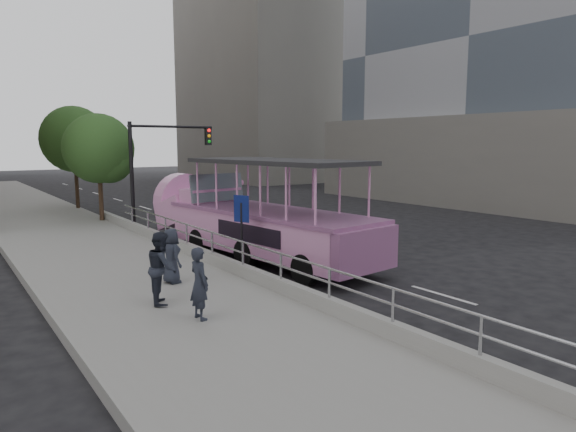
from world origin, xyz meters
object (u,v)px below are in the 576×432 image
car (301,229)px  traffic_signal (156,159)px  street_tree_near (101,151)px  pedestrian_mid (162,268)px  street_tree_far (76,142)px  parking_sign (242,225)px  duck_boat (250,221)px  pedestrian_near (199,283)px  pedestrian_far (171,256)px

car → traffic_signal: 7.96m
street_tree_near → pedestrian_mid: bearing=-100.3°
car → street_tree_far: (-5.08, 15.90, 3.61)m
traffic_signal → parking_sign: bearing=-95.2°
duck_boat → parking_sign: (-1.73, -2.37, 0.29)m
pedestrian_mid → street_tree_far: (2.93, 21.03, 3.11)m
street_tree_far → pedestrian_near: bearing=-96.8°
pedestrian_mid → traffic_signal: 12.59m
car → street_tree_near: size_ratio=0.71×
traffic_signal → street_tree_near: (-1.60, 3.43, 0.32)m
parking_sign → street_tree_near: 13.13m
pedestrian_near → street_tree_near: (2.48, 16.62, 2.70)m
pedestrian_near → pedestrian_mid: size_ratio=0.92×
pedestrian_far → traffic_signal: traffic_signal is taller
pedestrian_near → street_tree_far: bearing=-9.7°
street_tree_near → pedestrian_near: bearing=-98.5°
pedestrian_near → street_tree_far: street_tree_far is taller
pedestrian_near → parking_sign: parking_sign is taller
street_tree_near → street_tree_far: (0.20, 6.00, 0.49)m
traffic_signal → car: bearing=-60.4°
duck_boat → car: size_ratio=2.77×
traffic_signal → street_tree_near: 3.80m
pedestrian_mid → street_tree_far: bearing=10.8°
pedestrian_mid → street_tree_near: size_ratio=0.31×
pedestrian_near → traffic_signal: (4.08, 13.19, 2.38)m
pedestrian_far → pedestrian_mid: bearing=147.1°
pedestrian_mid → traffic_signal: bearing=-1.7°
traffic_signal → pedestrian_mid: bearing=-110.5°
pedestrian_far → duck_boat: bearing=-60.1°
duck_boat → pedestrian_mid: size_ratio=6.29×
car → traffic_signal: (-3.68, 6.47, 2.81)m
pedestrian_far → street_tree_far: (2.02, 19.39, 3.23)m
car → pedestrian_mid: size_ratio=2.27×
pedestrian_far → street_tree_far: 19.76m
parking_sign → street_tree_far: 19.12m
pedestrian_mid → parking_sign: bearing=-40.0°
street_tree_far → street_tree_near: bearing=-91.9°
parking_sign → street_tree_near: bearing=93.2°
pedestrian_far → street_tree_near: size_ratio=0.27×
car → street_tree_near: street_tree_near is taller
parking_sign → street_tree_near: street_tree_near is taller
street_tree_far → traffic_signal: bearing=-81.6°
duck_boat → pedestrian_mid: 6.86m
car → pedestrian_far: (-7.10, -3.49, 0.38)m
pedestrian_far → traffic_signal: bearing=-22.6°
car → pedestrian_far: 7.92m
pedestrian_mid → parking_sign: 4.07m
pedestrian_mid → pedestrian_far: size_ratio=1.15×
car → pedestrian_far: size_ratio=2.62×
street_tree_far → parking_sign: bearing=-88.4°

